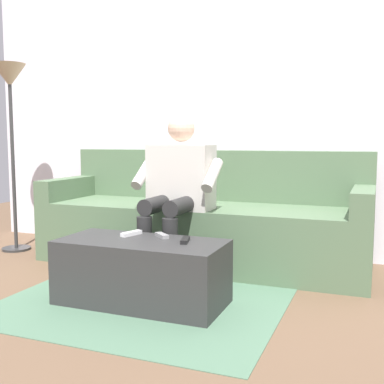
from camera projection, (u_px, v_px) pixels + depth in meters
The scene contains 10 objects.
ground_plane at pixel (164, 288), 3.05m from camera, with size 8.00×8.00×0.00m, color brown.
back_wall at pixel (221, 102), 4.00m from camera, with size 4.53×0.06×2.53m, color silver.
couch at pixel (203, 224), 3.68m from camera, with size 2.48×0.80×0.86m.
coffee_table at pixel (142, 272), 2.75m from camera, with size 0.96×0.45×0.37m.
person_solo_seated at pixel (177, 184), 3.30m from camera, with size 0.59×0.57×1.12m.
remote_black at pixel (185, 240), 2.69m from camera, with size 0.14×0.04×0.02m, color black.
remote_white at pixel (131, 233), 2.88m from camera, with size 0.15×0.04×0.02m, color white.
remote_gray at pixel (162, 235), 2.82m from camera, with size 0.12×0.04×0.02m, color gray.
floor_rug at pixel (150, 297), 2.87m from camera, with size 1.60×1.50×0.01m, color #4C7056.
floor_lamp at pixel (10, 95), 3.98m from camera, with size 0.27×0.27×1.58m.
Camera 1 is at (-1.25, 3.29, 0.95)m, focal length 44.65 mm.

